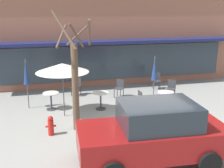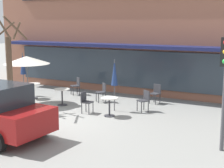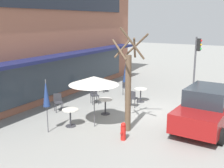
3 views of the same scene
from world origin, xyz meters
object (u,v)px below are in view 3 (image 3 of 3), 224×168
object	(u,v)px
cafe_chair_4	(126,86)
cafe_table_by_tree	(70,115)
patio_umbrella_cream_folded	(46,94)
traffic_light_pole	(197,54)
parked_sedan	(207,108)
patio_umbrella_green_folded	(125,72)
street_tree	(128,86)
cafe_chair_2	(58,101)
patio_umbrella_corner_open	(94,80)
cafe_chair_3	(94,94)
cafe_chair_1	(133,97)
fire_hydrant	(123,131)
cafe_table_streetside	(105,104)
cafe_chair_0	(103,84)
cafe_table_near_wall	(141,93)

from	to	relation	value
cafe_chair_4	cafe_table_by_tree	bearing A→B (deg)	-177.18
patio_umbrella_cream_folded	traffic_light_pole	bearing A→B (deg)	-17.57
parked_sedan	patio_umbrella_green_folded	bearing A→B (deg)	67.80
cafe_table_by_tree	cafe_chair_4	bearing A→B (deg)	2.82
street_tree	cafe_chair_2	bearing A→B (deg)	82.87
patio_umbrella_corner_open	cafe_chair_3	world-z (taller)	patio_umbrella_corner_open
street_tree	traffic_light_pole	world-z (taller)	street_tree
cafe_chair_1	fire_hydrant	distance (m)	4.17
cafe_chair_2	traffic_light_pole	distance (m)	9.67
patio_umbrella_cream_folded	cafe_chair_3	world-z (taller)	patio_umbrella_cream_folded
cafe_table_streetside	cafe_chair_0	size ratio (longest dim) A/B	0.85
patio_umbrella_cream_folded	cafe_chair_4	xyz separation A→B (m)	(6.77, -0.11, -1.10)
cafe_table_streetside	parked_sedan	world-z (taller)	parked_sedan
cafe_chair_0	fire_hydrant	world-z (taller)	cafe_chair_0
cafe_table_streetside	patio_umbrella_corner_open	world-z (taller)	patio_umbrella_corner_open
cafe_table_near_wall	street_tree	xyz separation A→B (m)	(-4.06, -1.25, 1.38)
cafe_table_streetside	cafe_chair_3	world-z (taller)	cafe_chair_3
cafe_chair_2	patio_umbrella_green_folded	bearing A→B (deg)	-31.81
cafe_chair_3	patio_umbrella_corner_open	bearing A→B (deg)	-146.49
cafe_chair_1	traffic_light_pole	size ratio (longest dim) A/B	0.26
patio_umbrella_green_folded	cafe_chair_4	bearing A→B (deg)	24.52
cafe_table_by_tree	parked_sedan	distance (m)	5.75
cafe_chair_0	parked_sedan	bearing A→B (deg)	-113.38
cafe_chair_0	cafe_chair_3	xyz separation A→B (m)	(-2.34, -0.91, 0.00)
cafe_table_by_tree	cafe_chair_0	bearing A→B (deg)	18.51
cafe_chair_2	traffic_light_pole	size ratio (longest dim) A/B	0.26
cafe_table_streetside	cafe_chair_3	distance (m)	1.93
cafe_chair_2	traffic_light_pole	world-z (taller)	traffic_light_pole
patio_umbrella_cream_folded	cafe_chair_4	distance (m)	6.86
cafe_chair_1	patio_umbrella_cream_folded	bearing A→B (deg)	162.24
cafe_table_by_tree	parked_sedan	world-z (taller)	parked_sedan
patio_umbrella_corner_open	street_tree	size ratio (longest dim) A/B	0.52
cafe_chair_3	fire_hydrant	bearing A→B (deg)	-133.95
cafe_table_by_tree	patio_umbrella_corner_open	xyz separation A→B (m)	(0.49, -0.91, 1.51)
parked_sedan	fire_hydrant	distance (m)	3.76
cafe_table_by_tree	cafe_chair_4	xyz separation A→B (m)	(5.80, 0.29, 0.01)
cafe_table_streetside	cafe_table_by_tree	distance (m)	2.15
cafe_table_near_wall	cafe_chair_0	size ratio (longest dim) A/B	0.85
cafe_table_near_wall	patio_umbrella_cream_folded	world-z (taller)	patio_umbrella_cream_folded
cafe_table_streetside	patio_umbrella_green_folded	distance (m)	2.79
cafe_chair_0	cafe_chair_1	world-z (taller)	same
cafe_chair_2	street_tree	size ratio (longest dim) A/B	0.21
patio_umbrella_green_folded	parked_sedan	world-z (taller)	patio_umbrella_green_folded
patio_umbrella_green_folded	cafe_table_near_wall	bearing A→B (deg)	-75.45
patio_umbrella_corner_open	cafe_chair_4	size ratio (longest dim) A/B	2.47
cafe_chair_1	fire_hydrant	size ratio (longest dim) A/B	1.26
cafe_table_streetside	patio_umbrella_cream_folded	size ratio (longest dim) A/B	0.35
cafe_table_streetside	fire_hydrant	bearing A→B (deg)	-136.05
patio_umbrella_green_folded	cafe_chair_2	size ratio (longest dim) A/B	2.47
cafe_chair_0	cafe_chair_1	size ratio (longest dim) A/B	1.00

